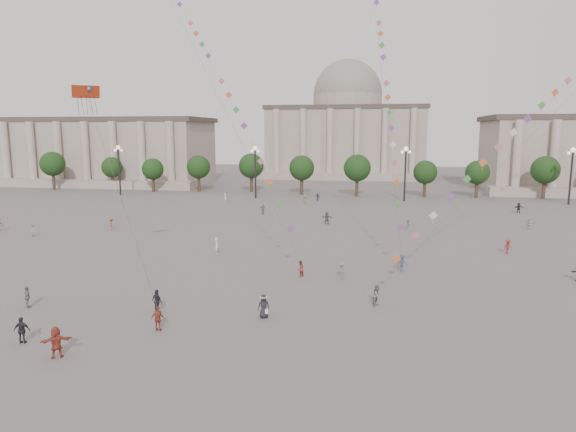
# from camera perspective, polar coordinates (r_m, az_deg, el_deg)

# --- Properties ---
(ground) EXTENTS (360.00, 360.00, 0.00)m
(ground) POSITION_cam_1_polar(r_m,az_deg,el_deg) (36.29, -6.28, -12.28)
(ground) COLOR #5A5855
(ground) RESTS_ON ground
(hall_west) EXTENTS (84.00, 26.22, 17.20)m
(hall_west) POSITION_cam_1_polar(r_m,az_deg,el_deg) (152.06, -24.12, 6.60)
(hall_west) COLOR #A09386
(hall_west) RESTS_ON ground
(hall_central) EXTENTS (48.30, 34.30, 35.50)m
(hall_central) POSITION_cam_1_polar(r_m,az_deg,el_deg) (161.91, 6.54, 9.50)
(hall_central) COLOR #A09386
(hall_central) RESTS_ON ground
(tree_row) EXTENTS (137.12, 5.12, 8.00)m
(tree_row) POSITION_cam_1_polar(r_m,az_deg,el_deg) (111.09, 4.90, 5.12)
(tree_row) COLOR #37261B
(tree_row) RESTS_ON ground
(lamp_post_far_west) EXTENTS (2.00, 0.90, 10.65)m
(lamp_post_far_west) POSITION_cam_1_polar(r_m,az_deg,el_deg) (116.18, -18.28, 5.84)
(lamp_post_far_west) COLOR #262628
(lamp_post_far_west) RESTS_ON ground
(lamp_post_mid_west) EXTENTS (2.00, 0.90, 10.65)m
(lamp_post_mid_west) POSITION_cam_1_polar(r_m,az_deg,el_deg) (105.47, -3.66, 5.99)
(lamp_post_mid_west) COLOR #262628
(lamp_post_mid_west) RESTS_ON ground
(lamp_post_mid_east) EXTENTS (2.00, 0.90, 10.65)m
(lamp_post_mid_east) POSITION_cam_1_polar(r_m,az_deg,el_deg) (102.72, 12.92, 5.69)
(lamp_post_mid_east) COLOR #262628
(lamp_post_mid_east) RESTS_ON ground
(lamp_post_far_east) EXTENTS (2.00, 0.90, 10.65)m
(lamp_post_far_east) POSITION_cam_1_polar(r_m,az_deg,el_deg) (108.52, 29.00, 4.95)
(lamp_post_far_east) COLOR #262628
(lamp_post_far_east) RESTS_ON ground
(person_crowd_0) EXTENTS (0.99, 0.88, 1.61)m
(person_crowd_0) POSITION_cam_1_polar(r_m,az_deg,el_deg) (101.18, 3.31, 2.13)
(person_crowd_0) COLOR navy
(person_crowd_0) RESTS_ON ground
(person_crowd_1) EXTENTS (0.91, 0.97, 1.58)m
(person_crowd_1) POSITION_cam_1_polar(r_m,az_deg,el_deg) (74.34, -26.45, -1.42)
(person_crowd_1) COLOR beige
(person_crowd_1) RESTS_ON ground
(person_crowd_4) EXTENTS (1.72, 1.31, 1.82)m
(person_crowd_4) POSITION_cam_1_polar(r_m,az_deg,el_deg) (96.53, 1.88, 1.86)
(person_crowd_4) COLOR #BBBBB6
(person_crowd_4) RESTS_ON ground
(person_crowd_6) EXTENTS (1.07, 0.73, 1.52)m
(person_crowd_6) POSITION_cam_1_polar(r_m,az_deg,el_deg) (47.73, 5.99, -6.02)
(person_crowd_6) COLOR slate
(person_crowd_6) RESTS_ON ground
(person_crowd_7) EXTENTS (1.58, 0.96, 1.62)m
(person_crowd_7) POSITION_cam_1_polar(r_m,az_deg,el_deg) (79.01, 25.21, -0.74)
(person_crowd_7) COLOR beige
(person_crowd_7) RESTS_ON ground
(person_crowd_8) EXTENTS (1.19, 1.01, 1.60)m
(person_crowd_8) POSITION_cam_1_polar(r_m,az_deg,el_deg) (61.99, 23.24, -3.14)
(person_crowd_8) COLOR maroon
(person_crowd_8) RESTS_ON ground
(person_crowd_9) EXTENTS (1.67, 0.94, 1.72)m
(person_crowd_9) POSITION_cam_1_polar(r_m,az_deg,el_deg) (94.30, 24.26, 0.84)
(person_crowd_9) COLOR black
(person_crowd_9) RESTS_ON ground
(person_crowd_10) EXTENTS (0.81, 0.82, 1.91)m
(person_crowd_10) POSITION_cam_1_polar(r_m,az_deg,el_deg) (98.94, -6.99, 2.00)
(person_crowd_10) COLOR silver
(person_crowd_10) RESTS_ON ground
(person_crowd_12) EXTENTS (1.76, 0.76, 1.83)m
(person_crowd_12) POSITION_cam_1_polar(r_m,az_deg,el_deg) (75.52, 4.35, -0.22)
(person_crowd_12) COLOR #58585C
(person_crowd_12) RESTS_ON ground
(person_crowd_13) EXTENTS (0.71, 0.79, 1.82)m
(person_crowd_13) POSITION_cam_1_polar(r_m,az_deg,el_deg) (57.44, -7.92, -3.29)
(person_crowd_13) COLOR silver
(person_crowd_13) RESTS_ON ground
(person_crowd_16) EXTENTS (1.01, 0.54, 1.64)m
(person_crowd_16) POSITION_cam_1_polar(r_m,az_deg,el_deg) (84.63, -2.83, 0.75)
(person_crowd_16) COLOR slate
(person_crowd_16) RESTS_ON ground
(person_crowd_17) EXTENTS (1.12, 1.21, 1.64)m
(person_crowd_17) POSITION_cam_1_polar(r_m,az_deg,el_deg) (74.97, -19.01, -0.85)
(person_crowd_17) COLOR brown
(person_crowd_17) RESTS_ON ground
(person_crowd_21) EXTENTS (1.01, 1.18, 1.59)m
(person_crowd_21) POSITION_cam_1_polar(r_m,az_deg,el_deg) (72.55, 13.21, -0.93)
(person_crowd_21) COLOR slate
(person_crowd_21) RESTS_ON ground
(tourist_0) EXTENTS (0.99, 0.43, 1.67)m
(tourist_0) POSITION_cam_1_polar(r_m,az_deg,el_deg) (36.43, -14.24, -11.03)
(tourist_0) COLOR brown
(tourist_0) RESTS_ON ground
(tourist_1) EXTENTS (1.13, 0.88, 1.80)m
(tourist_1) POSITION_cam_1_polar(r_m,az_deg,el_deg) (39.83, -14.34, -9.17)
(tourist_1) COLOR #222328
(tourist_1) RESTS_ON ground
(tourist_2) EXTENTS (1.82, 1.44, 1.93)m
(tourist_2) POSITION_cam_1_polar(r_m,az_deg,el_deg) (34.30, -24.36, -12.66)
(tourist_2) COLOR #A03B2B
(tourist_2) RESTS_ON ground
(tourist_3) EXTENTS (0.98, 1.03, 1.72)m
(tourist_3) POSITION_cam_1_polar(r_m,az_deg,el_deg) (44.41, -26.98, -8.04)
(tourist_3) COLOR slate
(tourist_3) RESTS_ON ground
(tourist_4) EXTENTS (1.08, 0.62, 1.74)m
(tourist_4) POSITION_cam_1_polar(r_m,az_deg,el_deg) (37.43, -27.45, -11.21)
(tourist_4) COLOR #232227
(tourist_4) RESTS_ON ground
(kite_flyer_0) EXTENTS (0.87, 0.94, 1.55)m
(kite_flyer_0) POSITION_cam_1_polar(r_m,az_deg,el_deg) (48.02, 1.37, -5.87)
(kite_flyer_0) COLOR brown
(kite_flyer_0) RESTS_ON ground
(kite_flyer_1) EXTENTS (1.19, 0.81, 1.70)m
(kite_flyer_1) POSITION_cam_1_polar(r_m,az_deg,el_deg) (50.94, 12.52, -5.12)
(kite_flyer_1) COLOR navy
(kite_flyer_1) RESTS_ON ground
(kite_flyer_2) EXTENTS (0.96, 1.02, 1.67)m
(kite_flyer_2) POSITION_cam_1_polar(r_m,az_deg,el_deg) (40.77, 9.89, -8.68)
(kite_flyer_2) COLOR slate
(kite_flyer_2) RESTS_ON ground
(hat_person) EXTENTS (1.00, 0.86, 1.73)m
(hat_person) POSITION_cam_1_polar(r_m,az_deg,el_deg) (37.71, -2.72, -9.93)
(hat_person) COLOR black
(hat_person) RESTS_ON ground
(dragon_kite) EXTENTS (5.92, 5.37, 20.06)m
(dragon_kite) POSITION_cam_1_polar(r_m,az_deg,el_deg) (46.72, -21.42, 11.71)
(dragon_kite) COLOR #A92C12
(dragon_kite) RESTS_ON ground
(kite_train_west) EXTENTS (30.72, 34.97, 63.73)m
(kite_train_west) POSITION_cam_1_polar(r_m,az_deg,el_deg) (69.56, -10.14, 18.75)
(kite_train_west) COLOR #3F3F3F
(kite_train_west) RESTS_ON ground
(kite_train_mid) EXTENTS (6.87, 38.99, 64.07)m
(kite_train_mid) POSITION_cam_1_polar(r_m,az_deg,el_deg) (71.69, 9.78, 21.72)
(kite_train_mid) COLOR #3F3F3F
(kite_train_mid) RESTS_ON ground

